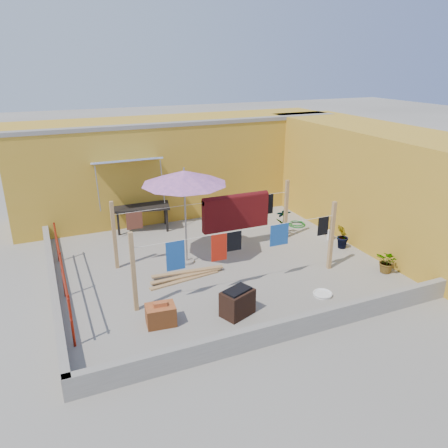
# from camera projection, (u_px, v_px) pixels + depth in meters

# --- Properties ---
(ground) EXTENTS (80.00, 80.00, 0.00)m
(ground) POSITION_uv_depth(u_px,v_px,m) (218.00, 263.00, 11.53)
(ground) COLOR #9E998E
(ground) RESTS_ON ground
(wall_back) EXTENTS (11.00, 3.27, 3.21)m
(wall_back) POSITION_uv_depth(u_px,v_px,m) (179.00, 165.00, 15.17)
(wall_back) COLOR #BD8D29
(wall_back) RESTS_ON ground
(wall_right) EXTENTS (2.40, 9.00, 3.20)m
(wall_right) POSITION_uv_depth(u_px,v_px,m) (380.00, 184.00, 12.90)
(wall_right) COLOR #BD8D29
(wall_right) RESTS_ON ground
(parapet_front) EXTENTS (8.30, 0.16, 0.44)m
(parapet_front) POSITION_uv_depth(u_px,v_px,m) (290.00, 328.00, 8.38)
(parapet_front) COLOR gray
(parapet_front) RESTS_ON ground
(parapet_left) EXTENTS (0.16, 7.30, 0.44)m
(parapet_left) POSITION_uv_depth(u_px,v_px,m) (53.00, 286.00, 9.94)
(parapet_left) COLOR gray
(parapet_left) RESTS_ON ground
(red_railing) EXTENTS (0.05, 4.20, 1.10)m
(red_railing) POSITION_uv_depth(u_px,v_px,m) (62.00, 268.00, 9.67)
(red_railing) COLOR maroon
(red_railing) RESTS_ON ground
(clothesline_rig) EXTENTS (5.09, 2.35, 1.80)m
(clothesline_rig) POSITION_uv_depth(u_px,v_px,m) (234.00, 216.00, 11.92)
(clothesline_rig) COLOR tan
(clothesline_rig) RESTS_ON ground
(patio_umbrella) EXTENTS (2.77, 2.77, 2.57)m
(patio_umbrella) POSITION_uv_depth(u_px,v_px,m) (184.00, 178.00, 10.75)
(patio_umbrella) COLOR gray
(patio_umbrella) RESTS_ON ground
(outdoor_table) EXTENTS (1.82, 1.16, 0.79)m
(outdoor_table) POSITION_uv_depth(u_px,v_px,m) (142.00, 208.00, 13.56)
(outdoor_table) COLOR black
(outdoor_table) RESTS_ON ground
(brick_stack) EXTENTS (0.63, 0.49, 0.51)m
(brick_stack) POSITION_uv_depth(u_px,v_px,m) (161.00, 315.00, 8.82)
(brick_stack) COLOR #B45C29
(brick_stack) RESTS_ON ground
(lumber_pile) EXTENTS (1.98, 0.57, 0.12)m
(lumber_pile) POSITION_uv_depth(u_px,v_px,m) (186.00, 276.00, 10.75)
(lumber_pile) COLOR tan
(lumber_pile) RESTS_ON ground
(brazier) EXTENTS (0.79, 0.67, 0.60)m
(brazier) POSITION_uv_depth(u_px,v_px,m) (237.00, 302.00, 9.13)
(brazier) COLOR black
(brazier) RESTS_ON ground
(white_basin) EXTENTS (0.44, 0.44, 0.08)m
(white_basin) POSITION_uv_depth(u_px,v_px,m) (323.00, 294.00, 9.95)
(white_basin) COLOR white
(white_basin) RESTS_ON ground
(water_jug_a) EXTENTS (0.20, 0.20, 0.32)m
(water_jug_a) POSITION_uv_depth(u_px,v_px,m) (330.00, 235.00, 13.01)
(water_jug_a) COLOR white
(water_jug_a) RESTS_ON ground
(water_jug_b) EXTENTS (0.25, 0.25, 0.39)m
(water_jug_b) POSITION_uv_depth(u_px,v_px,m) (322.00, 229.00, 13.36)
(water_jug_b) COLOR white
(water_jug_b) RESTS_ON ground
(green_hose) EXTENTS (0.56, 0.56, 0.08)m
(green_hose) POSITION_uv_depth(u_px,v_px,m) (297.00, 224.00, 14.15)
(green_hose) COLOR #176B22
(green_hose) RESTS_ON ground
(plant_back_a) EXTENTS (0.85, 0.84, 0.71)m
(plant_back_a) POSITION_uv_depth(u_px,v_px,m) (239.00, 214.00, 14.15)
(plant_back_a) COLOR #1B5D1A
(plant_back_a) RESTS_ON ground
(plant_back_b) EXTENTS (0.50, 0.50, 0.74)m
(plant_back_b) POSITION_uv_depth(u_px,v_px,m) (229.00, 212.00, 14.25)
(plant_back_b) COLOR #1B5D1A
(plant_back_b) RESTS_ON ground
(plant_right_a) EXTENTS (0.52, 0.43, 0.86)m
(plant_right_a) POSITION_uv_depth(u_px,v_px,m) (283.00, 221.00, 13.26)
(plant_right_a) COLOR #1B5D1A
(plant_right_a) RESTS_ON ground
(plant_right_b) EXTENTS (0.49, 0.51, 0.73)m
(plant_right_b) POSITION_uv_depth(u_px,v_px,m) (343.00, 236.00, 12.30)
(plant_right_b) COLOR #1B5D1A
(plant_right_b) RESTS_ON ground
(plant_right_c) EXTENTS (0.62, 0.67, 0.60)m
(plant_right_c) POSITION_uv_depth(u_px,v_px,m) (388.00, 262.00, 10.93)
(plant_right_c) COLOR #1B5D1A
(plant_right_c) RESTS_ON ground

